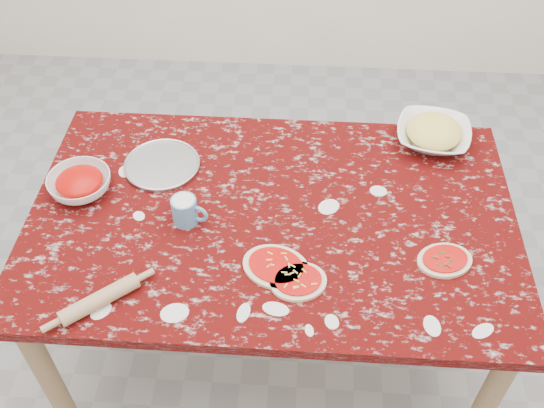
{
  "coord_description": "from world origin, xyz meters",
  "views": [
    {
      "loc": [
        0.09,
        -1.36,
        2.23
      ],
      "look_at": [
        0.0,
        0.0,
        0.8
      ],
      "focal_mm": 40.6,
      "sensor_mm": 36.0,
      "label": 1
    }
  ],
  "objects_px": {
    "sauce_bowl": "(80,184)",
    "flour_mug": "(186,210)",
    "cheese_bowl": "(433,135)",
    "worktable": "(272,231)",
    "rolling_pin": "(100,299)",
    "pizza_tray": "(162,165)"
  },
  "relations": [
    {
      "from": "sauce_bowl",
      "to": "cheese_bowl",
      "type": "bearing_deg",
      "value": 15.48
    },
    {
      "from": "sauce_bowl",
      "to": "flour_mug",
      "type": "xyz_separation_m",
      "value": [
        0.38,
        -0.11,
        0.02
      ]
    },
    {
      "from": "worktable",
      "to": "flour_mug",
      "type": "relative_size",
      "value": 13.2
    },
    {
      "from": "worktable",
      "to": "pizza_tray",
      "type": "xyz_separation_m",
      "value": [
        -0.4,
        0.21,
        0.09
      ]
    },
    {
      "from": "worktable",
      "to": "sauce_bowl",
      "type": "xyz_separation_m",
      "value": [
        -0.65,
        0.07,
        0.12
      ]
    },
    {
      "from": "pizza_tray",
      "to": "sauce_bowl",
      "type": "bearing_deg",
      "value": -150.51
    },
    {
      "from": "worktable",
      "to": "flour_mug",
      "type": "distance_m",
      "value": 0.31
    },
    {
      "from": "worktable",
      "to": "sauce_bowl",
      "type": "distance_m",
      "value": 0.67
    },
    {
      "from": "sauce_bowl",
      "to": "rolling_pin",
      "type": "xyz_separation_m",
      "value": [
        0.18,
        -0.45,
        -0.01
      ]
    },
    {
      "from": "flour_mug",
      "to": "pizza_tray",
      "type": "bearing_deg",
      "value": 117.23
    },
    {
      "from": "pizza_tray",
      "to": "flour_mug",
      "type": "bearing_deg",
      "value": -62.77
    },
    {
      "from": "cheese_bowl",
      "to": "pizza_tray",
      "type": "bearing_deg",
      "value": -168.55
    },
    {
      "from": "sauce_bowl",
      "to": "flour_mug",
      "type": "relative_size",
      "value": 1.74
    },
    {
      "from": "sauce_bowl",
      "to": "worktable",
      "type": "bearing_deg",
      "value": -5.78
    },
    {
      "from": "pizza_tray",
      "to": "sauce_bowl",
      "type": "height_order",
      "value": "sauce_bowl"
    },
    {
      "from": "cheese_bowl",
      "to": "rolling_pin",
      "type": "bearing_deg",
      "value": -142.72
    },
    {
      "from": "cheese_bowl",
      "to": "sauce_bowl",
      "type": "bearing_deg",
      "value": -164.52
    },
    {
      "from": "flour_mug",
      "to": "worktable",
      "type": "bearing_deg",
      "value": 9.5
    },
    {
      "from": "worktable",
      "to": "cheese_bowl",
      "type": "xyz_separation_m",
      "value": [
        0.56,
        0.4,
        0.12
      ]
    },
    {
      "from": "rolling_pin",
      "to": "cheese_bowl",
      "type": "bearing_deg",
      "value": 37.28
    },
    {
      "from": "cheese_bowl",
      "to": "flour_mug",
      "type": "bearing_deg",
      "value": -151.82
    },
    {
      "from": "sauce_bowl",
      "to": "flour_mug",
      "type": "bearing_deg",
      "value": -16.45
    }
  ]
}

